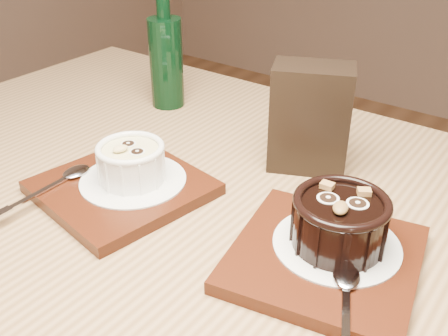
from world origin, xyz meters
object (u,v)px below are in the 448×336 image
object	(u,v)px
tray_right	(324,259)
green_bottle	(166,59)
table	(220,291)
ramekin_dark	(340,219)
ramekin_white	(131,161)
condiment_stand	(310,118)
tray_left	(122,188)

from	to	relation	value
tray_right	green_bottle	bearing A→B (deg)	152.03
table	green_bottle	distance (m)	0.40
ramekin_dark	green_bottle	bearing A→B (deg)	136.38
tray_right	ramekin_dark	xyz separation A→B (m)	(0.00, 0.02, 0.04)
ramekin_white	condiment_stand	distance (m)	0.23
tray_right	ramekin_dark	world-z (taller)	ramekin_dark
table	green_bottle	size ratio (longest dim) A/B	5.93
ramekin_white	green_bottle	bearing A→B (deg)	141.85
ramekin_dark	condiment_stand	distance (m)	0.19
ramekin_dark	condiment_stand	xyz separation A→B (m)	(-0.12, 0.15, 0.02)
table	ramekin_white	bearing A→B (deg)	179.73
condiment_stand	tray_left	bearing A→B (deg)	-127.25
condiment_stand	green_bottle	world-z (taller)	green_bottle
table	tray_right	size ratio (longest dim) A/B	6.68
ramekin_white	ramekin_dark	xyz separation A→B (m)	(0.26, 0.03, 0.00)
tray_right	green_bottle	world-z (taller)	green_bottle
ramekin_dark	table	bearing A→B (deg)	177.77
table	ramekin_white	world-z (taller)	ramekin_white
table	condiment_stand	size ratio (longest dim) A/B	8.59
ramekin_dark	ramekin_white	bearing A→B (deg)	169.62
tray_left	ramekin_dark	distance (m)	0.27
ramekin_dark	green_bottle	world-z (taller)	green_bottle
ramekin_white	green_bottle	distance (m)	0.27
tray_right	green_bottle	size ratio (longest dim) A/B	0.89
green_bottle	condiment_stand	bearing A→B (deg)	-9.02
table	ramekin_dark	distance (m)	0.19
tray_right	ramekin_dark	bearing A→B (deg)	79.00
table	tray_left	bearing A→B (deg)	-175.44
tray_right	green_bottle	xyz separation A→B (m)	(-0.40, 0.21, 0.07)
ramekin_white	condiment_stand	bearing A→B (deg)	71.54
ramekin_white	ramekin_dark	distance (m)	0.26
table	tray_right	world-z (taller)	tray_right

